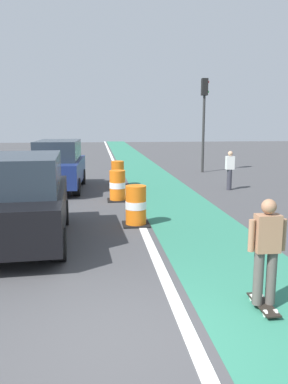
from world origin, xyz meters
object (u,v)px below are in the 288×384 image
at_px(parked_suv_second, 59,165).
at_px(traffic_barrel_mid, 117,186).
at_px(parked_suv_nearest, 24,199).
at_px(traffic_light_corner, 204,109).
at_px(pedestrian_crossing, 230,169).
at_px(skateboarder_on_lane, 266,251).
at_px(traffic_barrel_back, 118,174).
at_px(traffic_barrel_front, 136,206).

relative_size(parked_suv_second, traffic_barrel_mid, 4.28).
bearing_deg(parked_suv_nearest, traffic_barrel_mid, 62.36).
bearing_deg(parked_suv_nearest, traffic_light_corner, 57.77).
bearing_deg(pedestrian_crossing, parked_suv_nearest, -138.70).
xyz_separation_m(skateboarder_on_lane, parked_suv_second, (-4.01, 10.96, 0.12)).
bearing_deg(skateboarder_on_lane, pedestrian_crossing, 73.57).
xyz_separation_m(traffic_barrel_mid, pedestrian_crossing, (4.71, 1.67, 0.33)).
height_order(parked_suv_second, traffic_barrel_back, parked_suv_second).
distance_m(parked_suv_second, traffic_light_corner, 9.23).
bearing_deg(traffic_barrel_back, traffic_barrel_mid, -93.21).
xyz_separation_m(skateboarder_on_lane, pedestrian_crossing, (2.97, 10.08, -0.05)).
bearing_deg(traffic_light_corner, traffic_barrel_front, -114.17).
height_order(traffic_barrel_front, pedestrian_crossing, pedestrian_crossing).
distance_m(skateboarder_on_lane, traffic_barrel_front, 5.23).
distance_m(skateboarder_on_lane, traffic_barrel_mid, 8.60).
relative_size(parked_suv_nearest, parked_suv_second, 1.01).
xyz_separation_m(traffic_barrel_back, pedestrian_crossing, (4.53, -1.65, 0.33)).
xyz_separation_m(skateboarder_on_lane, traffic_barrel_mid, (-1.74, 8.41, -0.38)).
bearing_deg(traffic_light_corner, skateboarder_on_lane, -102.22).
distance_m(skateboarder_on_lane, pedestrian_crossing, 10.51).
relative_size(traffic_light_corner, pedestrian_crossing, 3.17).
bearing_deg(traffic_barrel_front, pedestrian_crossing, 49.02).
height_order(parked_suv_nearest, traffic_light_corner, traffic_light_corner).
relative_size(parked_suv_second, traffic_barrel_front, 4.28).
bearing_deg(traffic_barrel_front, traffic_barrel_mid, 95.33).
height_order(parked_suv_nearest, traffic_barrel_mid, parked_suv_nearest).
relative_size(skateboarder_on_lane, traffic_barrel_back, 1.55).
distance_m(skateboarder_on_lane, traffic_barrel_back, 11.84).
height_order(skateboarder_on_lane, parked_suv_nearest, parked_suv_nearest).
bearing_deg(traffic_barrel_back, skateboarder_on_lane, -82.45).
distance_m(traffic_barrel_mid, pedestrian_crossing, 5.01).
xyz_separation_m(parked_suv_second, traffic_barrel_mid, (2.27, -2.55, -0.50)).
bearing_deg(parked_suv_second, skateboarder_on_lane, -69.90).
xyz_separation_m(traffic_barrel_mid, traffic_light_corner, (5.17, 7.43, 2.97)).
xyz_separation_m(traffic_barrel_mid, traffic_barrel_back, (0.19, 3.32, 0.00)).
bearing_deg(skateboarder_on_lane, traffic_barrel_mid, 101.70).
bearing_deg(traffic_barrel_back, parked_suv_second, -162.43).
xyz_separation_m(traffic_barrel_front, traffic_barrel_back, (-0.13, 6.72, 0.00)).
height_order(traffic_light_corner, pedestrian_crossing, traffic_light_corner).
bearing_deg(traffic_barrel_front, traffic_light_corner, 65.83).
relative_size(skateboarder_on_lane, traffic_barrel_mid, 1.55).
distance_m(skateboarder_on_lane, parked_suv_nearest, 5.64).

